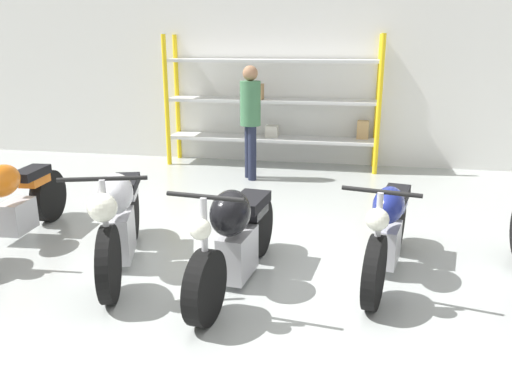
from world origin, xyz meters
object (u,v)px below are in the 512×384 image
object	(u,v)px
shelving_rack	(274,102)
motorcycle_orange	(12,203)
motorcycle_silver	(120,217)
person_browsing	(250,113)
motorcycle_blue	(388,229)
motorcycle_black	(236,237)

from	to	relation	value
shelving_rack	motorcycle_orange	distance (m)	4.70
motorcycle_silver	person_browsing	distance (m)	3.57
motorcycle_orange	motorcycle_blue	size ratio (longest dim) A/B	1.06
shelving_rack	motorcycle_orange	size ratio (longest dim) A/B	1.78
motorcycle_silver	motorcycle_black	bearing A→B (deg)	65.93
person_browsing	shelving_rack	bearing A→B (deg)	-131.45
person_browsing	motorcycle_orange	bearing A→B (deg)	28.78
motorcycle_orange	person_browsing	xyz separation A→B (m)	(1.95, 3.14, 0.60)
motorcycle_orange	motorcycle_blue	bearing A→B (deg)	85.41
motorcycle_orange	motorcycle_black	world-z (taller)	motorcycle_black
shelving_rack	motorcycle_silver	distance (m)	4.57
person_browsing	motorcycle_blue	bearing A→B (deg)	92.09
shelving_rack	motorcycle_black	bearing A→B (deg)	-85.01
person_browsing	motorcycle_silver	bearing A→B (deg)	51.67
motorcycle_black	shelving_rack	bearing A→B (deg)	-168.46
motorcycle_black	motorcycle_blue	xyz separation A→B (m)	(1.33, 0.45, 0.01)
motorcycle_orange	motorcycle_blue	world-z (taller)	motorcycle_orange
motorcycle_silver	motorcycle_black	world-z (taller)	motorcycle_silver
motorcycle_orange	motorcycle_black	bearing A→B (deg)	75.29
shelving_rack	person_browsing	size ratio (longest dim) A/B	2.08
motorcycle_blue	person_browsing	bearing A→B (deg)	-136.76
motorcycle_silver	motorcycle_blue	bearing A→B (deg)	79.76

